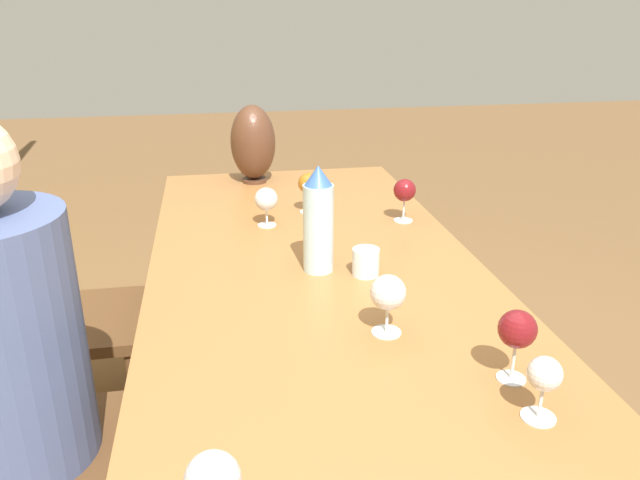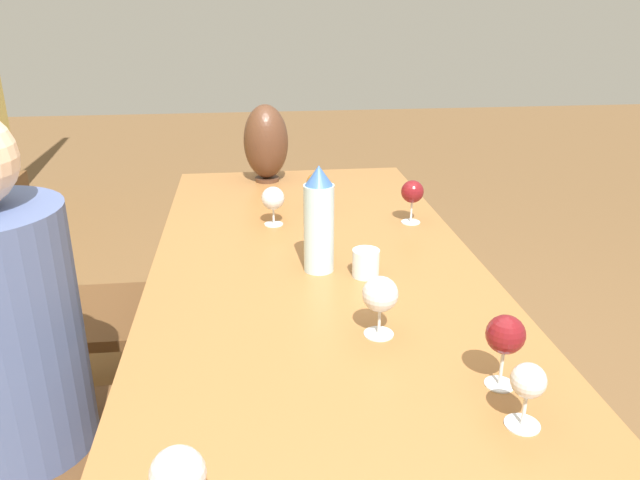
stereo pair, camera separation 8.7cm
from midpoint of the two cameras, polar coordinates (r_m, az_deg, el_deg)
dining_table at (r=1.72m, az=-1.23°, el=-5.91°), size 2.26×0.94×0.76m
water_bottle at (r=1.69m, az=-1.65°, el=1.76°), size 0.08×0.08×0.30m
water_tumbler at (r=1.70m, az=2.75°, el=-2.04°), size 0.07×0.07×0.08m
vase at (r=2.55m, az=-7.13°, el=8.80°), size 0.18×0.18×0.31m
wine_glass_0 at (r=1.39m, az=4.46°, el=-4.94°), size 0.08×0.08×0.14m
wine_glass_1 at (r=1.18m, az=17.83°, el=-11.79°), size 0.06×0.06×0.13m
wine_glass_2 at (r=2.18m, az=-2.23°, el=5.11°), size 0.07×0.07×0.14m
wine_glass_3 at (r=1.26m, az=15.71°, el=-8.00°), size 0.08×0.08×0.15m
wine_glass_4 at (r=2.06m, az=-6.15°, el=3.66°), size 0.08×0.08×0.13m
wine_glass_6 at (r=2.10m, az=6.57°, el=4.45°), size 0.08×0.08×0.15m
chair_far at (r=2.32m, az=-24.25°, el=-5.80°), size 0.44×0.44×0.91m
person_near at (r=1.63m, az=-27.75°, el=-10.59°), size 0.36×0.36×1.27m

